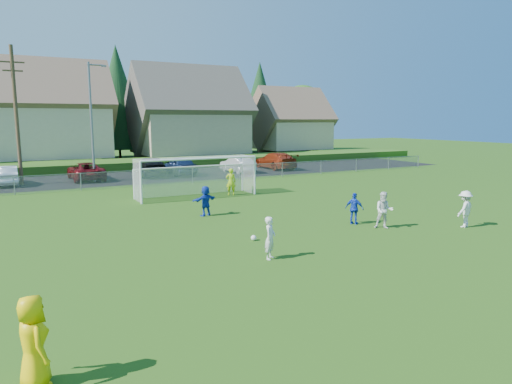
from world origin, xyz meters
TOP-DOWN VIEW (x-y plane):
  - ground at (0.00, 0.00)m, footprint 160.00×160.00m
  - asphalt_lot at (0.00, 27.50)m, footprint 60.00×60.00m
  - grass_embankment at (0.00, 35.00)m, footprint 70.00×6.00m
  - soccer_ball at (-1.74, 4.95)m, footprint 0.22×0.22m
  - referee at (-9.88, -2.09)m, footprint 0.73×0.95m
  - player_white_a at (-2.36, 2.55)m, footprint 0.64×0.63m
  - player_white_b at (4.28, 4.06)m, footprint 1.01×0.98m
  - player_white_c at (7.65, 2.56)m, footprint 1.17×0.82m
  - player_blue_a at (3.69, 5.33)m, footprint 0.76×0.91m
  - player_blue_b at (-1.63, 10.30)m, footprint 1.46×0.82m
  - goalkeeper at (2.16, 15.41)m, footprint 0.74×0.62m
  - car_b at (-10.50, 27.30)m, footprint 1.60×4.35m
  - car_c at (-4.89, 27.58)m, footprint 2.49×5.14m
  - car_d at (0.39, 27.74)m, footprint 2.90×5.68m
  - car_e at (2.85, 27.43)m, footprint 1.90×4.71m
  - car_f at (8.02, 26.56)m, footprint 1.83×4.38m
  - car_g at (12.65, 27.65)m, footprint 2.32×5.55m
  - soccer_goal at (0.00, 16.05)m, footprint 7.42×1.90m
  - chainlink_fence at (0.00, 22.00)m, footprint 52.06×0.06m
  - streetlight at (-4.45, 26.00)m, footprint 1.38×0.18m
  - utility_pole at (-9.50, 27.00)m, footprint 1.60×0.26m
  - houses_row at (1.97, 42.46)m, footprint 53.90×11.45m
  - tree_row at (1.04, 48.74)m, footprint 65.98×12.36m

SIDE VIEW (x-z plane):
  - ground at x=0.00m, z-range 0.00..0.00m
  - asphalt_lot at x=0.00m, z-range 0.01..0.01m
  - soccer_ball at x=-1.74m, z-range 0.00..0.22m
  - grass_embankment at x=0.00m, z-range 0.00..0.80m
  - chainlink_fence at x=0.00m, z-range 0.03..1.23m
  - car_f at x=8.02m, z-range 0.00..1.41m
  - car_c at x=-4.89m, z-range 0.00..1.41m
  - car_b at x=-10.50m, z-range 0.00..1.42m
  - player_blue_a at x=3.69m, z-range 0.00..1.45m
  - player_white_a at x=-2.36m, z-range 0.00..1.49m
  - player_blue_b at x=-1.63m, z-range 0.00..1.50m
  - car_d at x=0.39m, z-range 0.00..1.58m
  - car_g at x=12.65m, z-range 0.00..1.60m
  - car_e at x=2.85m, z-range 0.00..1.60m
  - player_white_b at x=4.28m, z-range 0.00..1.63m
  - player_white_c at x=7.65m, z-range 0.00..1.64m
  - referee at x=-9.88m, z-range 0.00..1.72m
  - goalkeeper at x=2.16m, z-range 0.00..1.72m
  - soccer_goal at x=0.00m, z-range 0.38..2.88m
  - streetlight at x=-4.45m, z-range 0.34..9.34m
  - utility_pole at x=-9.50m, z-range 0.15..10.15m
  - tree_row at x=1.04m, z-range 0.01..13.81m
  - houses_row at x=1.97m, z-range 0.69..13.97m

